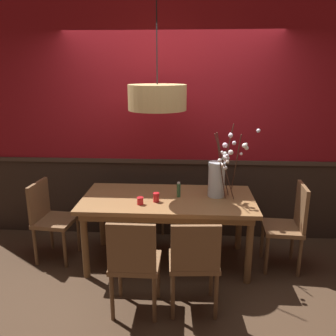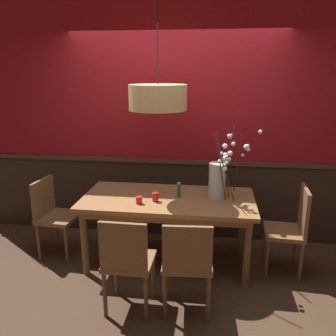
# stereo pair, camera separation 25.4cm
# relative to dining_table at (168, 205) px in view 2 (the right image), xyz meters

# --- Properties ---
(ground_plane) EXTENTS (24.00, 24.00, 0.00)m
(ground_plane) POSITION_rel_dining_table_xyz_m (0.00, 0.00, -0.68)
(ground_plane) COLOR #422D1E
(back_wall) EXTENTS (5.34, 0.14, 2.89)m
(back_wall) POSITION_rel_dining_table_xyz_m (0.00, 0.73, 0.76)
(back_wall) COLOR #2D2119
(back_wall) RESTS_ON ground
(dining_table) EXTENTS (1.82, 0.88, 0.76)m
(dining_table) POSITION_rel_dining_table_xyz_m (0.00, 0.00, 0.00)
(dining_table) COLOR olive
(dining_table) RESTS_ON ground
(chair_near_side_right) EXTENTS (0.45, 0.41, 0.88)m
(chair_near_side_right) POSITION_rel_dining_table_xyz_m (0.27, -0.82, -0.17)
(chair_near_side_right) COLOR brown
(chair_near_side_right) RESTS_ON ground
(chair_near_side_left) EXTENTS (0.42, 0.39, 0.90)m
(chair_near_side_left) POSITION_rel_dining_table_xyz_m (-0.23, -0.87, -0.16)
(chair_near_side_left) COLOR brown
(chair_near_side_left) RESTS_ON ground
(chair_far_side_left) EXTENTS (0.44, 0.44, 0.97)m
(chair_far_side_left) POSITION_rel_dining_table_xyz_m (-0.30, 0.88, -0.14)
(chair_far_side_left) COLOR brown
(chair_far_side_left) RESTS_ON ground
(chair_far_side_right) EXTENTS (0.42, 0.41, 0.93)m
(chair_far_side_right) POSITION_rel_dining_table_xyz_m (0.25, 0.87, -0.16)
(chair_far_side_right) COLOR brown
(chair_far_side_right) RESTS_ON ground
(chair_head_west_end) EXTENTS (0.44, 0.46, 0.89)m
(chair_head_west_end) POSITION_rel_dining_table_xyz_m (-1.32, 0.02, -0.17)
(chair_head_west_end) COLOR brown
(chair_head_west_end) RESTS_ON ground
(chair_head_east_end) EXTENTS (0.42, 0.44, 0.94)m
(chair_head_east_end) POSITION_rel_dining_table_xyz_m (1.28, -0.03, -0.15)
(chair_head_east_end) COLOR brown
(chair_head_east_end) RESTS_ON ground
(vase_with_blossoms) EXTENTS (0.52, 0.51, 0.78)m
(vase_with_blossoms) POSITION_rel_dining_table_xyz_m (0.53, 0.07, 0.29)
(vase_with_blossoms) COLOR silver
(vase_with_blossoms) RESTS_ON dining_table
(candle_holder_nearer_center) EXTENTS (0.07, 0.07, 0.10)m
(candle_holder_nearer_center) POSITION_rel_dining_table_xyz_m (-0.11, -0.13, 0.13)
(candle_holder_nearer_center) COLOR red
(candle_holder_nearer_center) RESTS_ON dining_table
(candle_holder_nearer_edge) EXTENTS (0.07, 0.07, 0.08)m
(candle_holder_nearer_edge) POSITION_rel_dining_table_xyz_m (-0.27, -0.21, 0.12)
(candle_holder_nearer_edge) COLOR red
(candle_holder_nearer_edge) RESTS_ON dining_table
(condiment_bottle) EXTENTS (0.04, 0.04, 0.17)m
(condiment_bottle) POSITION_rel_dining_table_xyz_m (0.11, 0.03, 0.16)
(condiment_bottle) COLOR #2D5633
(condiment_bottle) RESTS_ON dining_table
(pendant_lamp) EXTENTS (0.59, 0.59, 1.21)m
(pendant_lamp) POSITION_rel_dining_table_xyz_m (-0.11, 0.08, 1.12)
(pendant_lamp) COLOR tan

